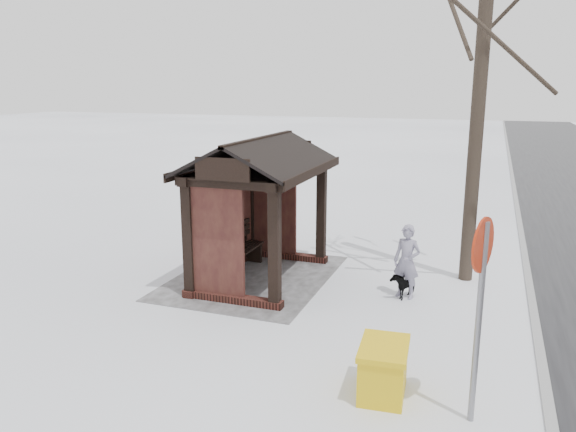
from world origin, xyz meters
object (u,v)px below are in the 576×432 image
Objects in this scene: pedestrian at (407,262)px; dog at (404,284)px; grit_bin at (383,369)px; bus_shelter at (254,181)px; road_sign at (481,280)px.

dog is (0.01, -0.04, -0.47)m from pedestrian.
pedestrian is at bearing 34.73° from dog.
pedestrian reaches higher than grit_bin.
bus_shelter is 3.76m from dog.
road_sign is (3.98, 1.44, 1.61)m from dog.
bus_shelter is at bearing -159.25° from dog.
bus_shelter reaches higher than road_sign.
pedestrian is 0.47m from dog.
dog is (0.04, 3.25, -1.89)m from bus_shelter.
road_sign reaches higher than pedestrian.
pedestrian is 3.77m from grit_bin.
road_sign reaches higher than dog.
dog is at bearing -151.83° from pedestrian.
road_sign is at bearing -55.75° from pedestrian.
road_sign reaches higher than grit_bin.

